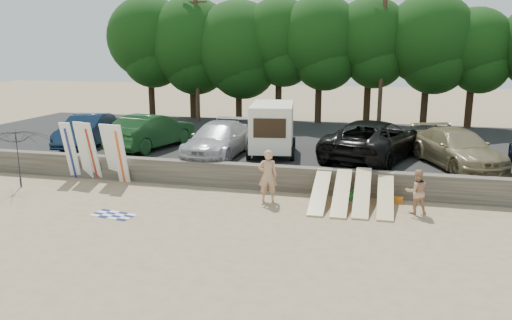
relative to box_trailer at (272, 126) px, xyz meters
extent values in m
plane|color=tan|center=(2.80, -6.47, -2.03)|extent=(120.00, 120.00, 0.00)
cube|color=#6B6356|center=(2.80, -3.47, -1.53)|extent=(44.00, 0.50, 1.00)
cube|color=#282828|center=(2.80, 4.03, -1.68)|extent=(44.00, 14.50, 0.70)
cylinder|color=#382616|center=(-11.20, 10.76, 0.55)|extent=(0.44, 0.44, 3.77)
sphere|color=#174B15|center=(-11.20, 10.76, 4.23)|extent=(5.79, 5.79, 5.79)
cylinder|color=#382616|center=(-8.19, 11.13, 0.43)|extent=(0.44, 0.44, 3.53)
sphere|color=#174B15|center=(-8.19, 11.13, 3.88)|extent=(6.29, 6.29, 6.29)
cylinder|color=#382616|center=(-4.78, 11.13, 0.34)|extent=(0.44, 0.44, 3.34)
sphere|color=#174B15|center=(-4.78, 11.13, 3.60)|extent=(6.29, 6.29, 6.29)
cylinder|color=#382616|center=(-1.96, 11.13, 0.55)|extent=(0.44, 0.44, 3.76)
sphere|color=#174B15|center=(-1.96, 11.13, 4.22)|extent=(5.25, 5.25, 5.25)
cylinder|color=#382616|center=(0.80, 10.88, 0.52)|extent=(0.44, 0.44, 3.70)
sphere|color=#174B15|center=(0.80, 10.88, 4.14)|extent=(5.55, 5.55, 5.55)
cylinder|color=#382616|center=(3.98, 11.13, 0.53)|extent=(0.44, 0.44, 3.73)
sphere|color=#174B15|center=(3.98, 11.13, 4.17)|extent=(5.11, 5.11, 5.11)
cylinder|color=#382616|center=(7.57, 11.13, 0.50)|extent=(0.44, 0.44, 3.66)
sphere|color=#174B15|center=(7.57, 11.13, 4.07)|extent=(5.69, 5.69, 5.69)
cylinder|color=#382616|center=(10.25, 11.13, 0.37)|extent=(0.44, 0.44, 3.39)
sphere|color=#174B15|center=(10.25, 11.13, 3.68)|extent=(4.62, 4.62, 4.62)
cylinder|color=#473321|center=(-7.20, 9.53, 3.17)|extent=(0.26, 0.26, 9.00)
cube|color=#473321|center=(-7.20, 9.53, 6.47)|extent=(1.50, 0.10, 0.10)
cylinder|color=#473321|center=(4.80, 9.53, 3.17)|extent=(0.26, 0.26, 9.00)
cube|color=white|center=(0.00, 0.01, 0.02)|extent=(2.40, 3.97, 2.05)
cube|color=black|center=(0.28, -1.86, 0.21)|extent=(1.39, 0.25, 0.84)
cylinder|color=black|center=(-0.79, -1.34, -1.02)|extent=(0.28, 0.64, 0.62)
cylinder|color=black|center=(1.15, -1.05, -1.02)|extent=(0.28, 0.64, 0.62)
cylinder|color=black|center=(-1.15, 1.06, -1.02)|extent=(0.28, 0.64, 0.62)
cylinder|color=black|center=(0.79, 1.35, -1.02)|extent=(0.28, 0.64, 0.62)
imported|color=#11233E|center=(-9.56, -0.19, -0.54)|extent=(2.37, 5.01, 1.59)
imported|color=#163D1A|center=(-6.13, 0.05, -0.48)|extent=(2.93, 5.44, 1.70)
imported|color=#B4B4BA|center=(-2.32, -1.01, -0.56)|extent=(2.29, 5.37, 1.54)
imported|color=black|center=(4.59, -0.04, -0.44)|extent=(4.79, 7.05, 1.79)
imported|color=#8F815B|center=(8.05, -0.57, -0.56)|extent=(3.97, 5.76, 1.55)
cube|color=white|center=(-8.03, -3.97, -0.76)|extent=(0.52, 0.69, 2.54)
cube|color=white|center=(-7.44, -3.89, -0.75)|extent=(0.58, 0.61, 2.57)
cube|color=white|center=(-7.04, -3.92, -0.76)|extent=(0.59, 0.70, 2.55)
cube|color=white|center=(-6.16, -3.91, -0.77)|extent=(0.54, 0.75, 2.53)
cube|color=white|center=(-5.60, -4.12, -0.76)|extent=(0.50, 0.64, 2.55)
cube|color=beige|center=(2.86, -5.00, -1.53)|extent=(0.56, 2.87, 1.01)
cube|color=beige|center=(3.63, -5.02, -1.51)|extent=(0.56, 2.86, 1.05)
cube|color=beige|center=(4.35, -4.94, -1.46)|extent=(0.56, 2.83, 1.14)
cube|color=beige|center=(5.17, -4.91, -1.52)|extent=(0.56, 2.87, 1.02)
imported|color=tan|center=(0.91, -5.03, -1.06)|extent=(0.81, 0.64, 1.95)
imported|color=tan|center=(6.18, -5.17, -1.25)|extent=(0.88, 0.76, 1.56)
cube|color=#268D3B|center=(3.99, -4.07, -1.87)|extent=(0.43, 0.37, 0.32)
cube|color=orange|center=(5.66, -4.07, -1.92)|extent=(0.31, 0.26, 0.22)
plane|color=white|center=(-3.86, -7.87, -2.03)|extent=(1.74, 1.74, 0.00)
imported|color=black|center=(-9.38, -5.65, -0.82)|extent=(3.58, 3.60, 2.42)
camera|label=1|loc=(4.79, -22.44, 3.57)|focal=35.00mm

